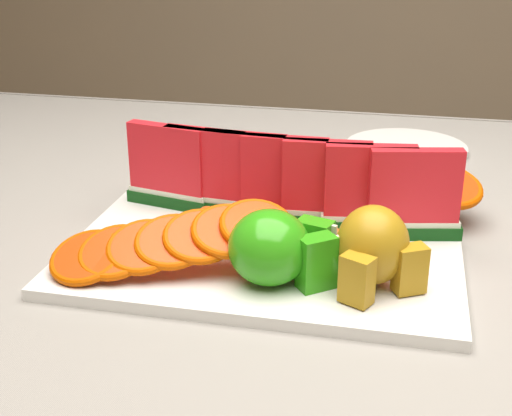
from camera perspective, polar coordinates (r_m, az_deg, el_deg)
name	(u,v)px	position (r m, az deg, el deg)	size (l,w,h in m)	color
table	(334,309)	(0.86, 6.22, -8.07)	(1.40, 0.90, 0.75)	#482C1D
tablecloth	(336,262)	(0.83, 6.41, -4.35)	(1.53, 1.03, 0.20)	slate
platter	(267,247)	(0.75, 0.88, -3.10)	(0.40, 0.30, 0.01)	silver
apple_cluster	(277,248)	(0.66, 1.72, -3.26)	(0.11, 0.09, 0.07)	#2A8A0B
pear_cluster	(374,248)	(0.66, 9.42, -3.19)	(0.09, 0.09, 0.08)	#A08A10
side_plate	(406,148)	(1.09, 11.92, 4.71)	(0.23, 0.23, 0.01)	silver
fork	(148,151)	(1.08, -8.66, 4.55)	(0.07, 0.19, 0.00)	silver
watermelon_row	(284,182)	(0.78, 2.28, 2.12)	(0.39, 0.07, 0.10)	#0D400A
orange_fan_front	(172,241)	(0.69, -6.72, -2.65)	(0.25, 0.14, 0.06)	red
orange_fan_back	(320,184)	(0.85, 5.15, 1.96)	(0.39, 0.12, 0.05)	red
tangerine_segments	(259,226)	(0.76, 0.26, -1.47)	(0.19, 0.07, 0.02)	#E25024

